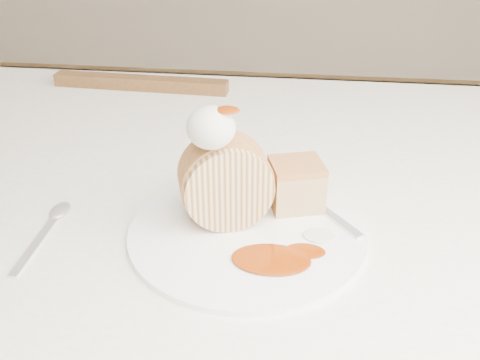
# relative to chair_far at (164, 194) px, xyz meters

# --- Properties ---
(table) EXTENTS (1.40, 0.90, 0.75)m
(table) POSITION_rel_chair_far_xyz_m (0.26, -0.43, 0.22)
(table) COLOR white
(table) RESTS_ON ground
(chair_far) EXTENTS (0.38, 0.38, 0.78)m
(chair_far) POSITION_rel_chair_far_xyz_m (0.00, 0.00, 0.00)
(chair_far) COLOR brown
(chair_far) RESTS_ON ground
(plate) EXTENTS (0.36, 0.36, 0.01)m
(plate) POSITION_rel_chair_far_xyz_m (0.27, -0.58, 0.31)
(plate) COLOR white
(plate) RESTS_ON table
(roulade_slice) EXTENTS (0.12, 0.09, 0.11)m
(roulade_slice) POSITION_rel_chair_far_xyz_m (0.25, -0.57, 0.37)
(roulade_slice) COLOR #CDBD8E
(roulade_slice) RESTS_ON plate
(cake_chunk) EXTENTS (0.08, 0.07, 0.05)m
(cake_chunk) POSITION_rel_chair_far_xyz_m (0.33, -0.52, 0.34)
(cake_chunk) COLOR #C7844B
(cake_chunk) RESTS_ON plate
(whipped_cream) EXTENTS (0.06, 0.06, 0.05)m
(whipped_cream) POSITION_rel_chair_far_xyz_m (0.23, -0.58, 0.45)
(whipped_cream) COLOR silver
(whipped_cream) RESTS_ON roulade_slice
(caramel_drizzle) EXTENTS (0.03, 0.02, 0.01)m
(caramel_drizzle) POSITION_rel_chair_far_xyz_m (0.25, -0.58, 0.47)
(caramel_drizzle) COLOR #812C05
(caramel_drizzle) RESTS_ON whipped_cream
(caramel_pool) EXTENTS (0.10, 0.08, 0.00)m
(caramel_pool) POSITION_rel_chair_far_xyz_m (0.31, -0.64, 0.32)
(caramel_pool) COLOR #812C05
(caramel_pool) RESTS_ON plate
(fork) EXTENTS (0.12, 0.15, 0.00)m
(fork) POSITION_rel_chair_far_xyz_m (0.37, -0.54, 0.32)
(fork) COLOR silver
(fork) RESTS_ON plate
(spoon) EXTENTS (0.03, 0.14, 0.00)m
(spoon) POSITION_rel_chair_far_xyz_m (0.03, -0.64, 0.31)
(spoon) COLOR silver
(spoon) RESTS_ON table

